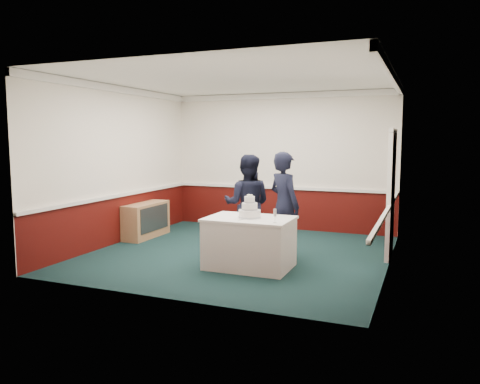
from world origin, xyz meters
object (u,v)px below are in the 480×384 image
at_px(champagne_flute, 275,213).
at_px(person_man, 247,204).
at_px(sideboard, 146,220).
at_px(wedding_cake, 250,211).
at_px(person_woman, 284,206).
at_px(cake_knife, 243,219).
at_px(cake_table, 250,242).

bearing_deg(champagne_flute, person_man, 127.18).
distance_m(sideboard, champagne_flute, 3.69).
relative_size(wedding_cake, person_man, 0.21).
bearing_deg(person_woman, cake_knife, 102.96).
bearing_deg(person_man, cake_table, 101.55).
height_order(sideboard, wedding_cake, wedding_cake).
relative_size(cake_knife, person_woman, 0.12).
bearing_deg(champagne_flute, person_woman, 99.16).
xyz_separation_m(champagne_flute, person_woman, (-0.16, 1.02, -0.03)).
bearing_deg(person_man, person_woman, 157.44).
distance_m(person_man, person_woman, 0.72).
relative_size(cake_knife, champagne_flute, 1.07).
bearing_deg(person_woman, sideboard, 23.31).
relative_size(wedding_cake, person_woman, 0.20).
distance_m(wedding_cake, person_man, 0.95).
distance_m(cake_knife, champagne_flute, 0.55).
distance_m(champagne_flute, person_woman, 1.03).
bearing_deg(sideboard, cake_table, -25.85).
relative_size(sideboard, person_woman, 0.67).
bearing_deg(person_man, cake_knife, 96.13).
bearing_deg(cake_table, sideboard, 154.15).
bearing_deg(champagne_flute, cake_table, 150.75).
bearing_deg(person_woman, champagne_flute, 133.50).
bearing_deg(cake_knife, cake_table, 101.10).
bearing_deg(sideboard, wedding_cake, -25.85).
xyz_separation_m(wedding_cake, champagne_flute, (0.50, -0.28, 0.03)).
height_order(cake_table, champagne_flute, champagne_flute).
bearing_deg(cake_table, person_man, 113.21).
distance_m(cake_table, wedding_cake, 0.50).
xyz_separation_m(sideboard, cake_table, (2.76, -1.34, 0.05)).
relative_size(wedding_cake, cake_knife, 1.65).
bearing_deg(wedding_cake, person_man, 113.21).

